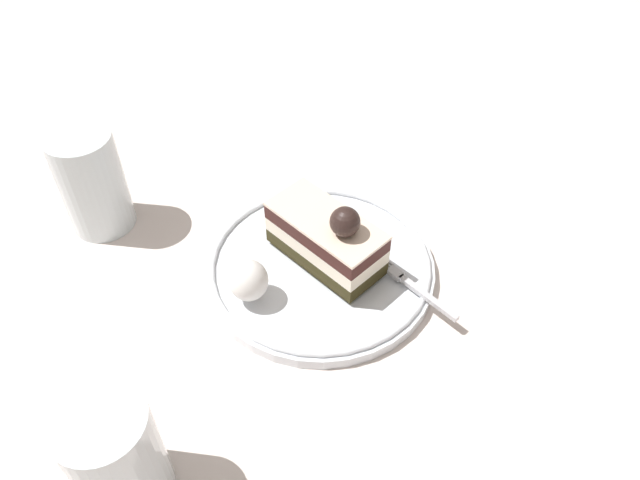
{
  "coord_description": "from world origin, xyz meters",
  "views": [
    {
      "loc": [
        -0.21,
        -0.31,
        0.47
      ],
      "look_at": [
        0.03,
        0.02,
        0.05
      ],
      "focal_mm": 34.74,
      "sensor_mm": 36.0,
      "label": 1
    }
  ],
  "objects_px": {
    "whipped_cream_dollop": "(248,280)",
    "drink_glass_near": "(118,460)",
    "dessert_plate": "(320,267)",
    "fork": "(408,283)",
    "drink_glass_far": "(93,185)",
    "cake_slice": "(327,237)"
  },
  "relations": [
    {
      "from": "fork",
      "to": "dessert_plate",
      "type": "bearing_deg",
      "value": 125.25
    },
    {
      "from": "dessert_plate",
      "to": "fork",
      "type": "height_order",
      "value": "fork"
    },
    {
      "from": "fork",
      "to": "drink_glass_far",
      "type": "distance_m",
      "value": 0.34
    },
    {
      "from": "drink_glass_far",
      "to": "cake_slice",
      "type": "bearing_deg",
      "value": -50.79
    },
    {
      "from": "dessert_plate",
      "to": "fork",
      "type": "xyz_separation_m",
      "value": [
        0.05,
        -0.07,
        0.01
      ]
    },
    {
      "from": "fork",
      "to": "drink_glass_far",
      "type": "bearing_deg",
      "value": 126.91
    },
    {
      "from": "cake_slice",
      "to": "drink_glass_near",
      "type": "height_order",
      "value": "drink_glass_near"
    },
    {
      "from": "dessert_plate",
      "to": "whipped_cream_dollop",
      "type": "xyz_separation_m",
      "value": [
        -0.08,
        0.0,
        0.03
      ]
    },
    {
      "from": "fork",
      "to": "drink_glass_near",
      "type": "relative_size",
      "value": 1.05
    },
    {
      "from": "drink_glass_far",
      "to": "fork",
      "type": "bearing_deg",
      "value": -53.09
    },
    {
      "from": "whipped_cream_dollop",
      "to": "drink_glass_near",
      "type": "xyz_separation_m",
      "value": [
        -0.16,
        -0.1,
        0.01
      ]
    },
    {
      "from": "dessert_plate",
      "to": "drink_glass_far",
      "type": "xyz_separation_m",
      "value": [
        -0.15,
        0.19,
        0.04
      ]
    },
    {
      "from": "whipped_cream_dollop",
      "to": "drink_glass_near",
      "type": "distance_m",
      "value": 0.19
    },
    {
      "from": "whipped_cream_dollop",
      "to": "drink_glass_far",
      "type": "xyz_separation_m",
      "value": [
        -0.07,
        0.19,
        0.02
      ]
    },
    {
      "from": "whipped_cream_dollop",
      "to": "fork",
      "type": "relative_size",
      "value": 0.37
    },
    {
      "from": "dessert_plate",
      "to": "drink_glass_far",
      "type": "height_order",
      "value": "drink_glass_far"
    },
    {
      "from": "cake_slice",
      "to": "whipped_cream_dollop",
      "type": "relative_size",
      "value": 3.02
    },
    {
      "from": "drink_glass_near",
      "to": "drink_glass_far",
      "type": "bearing_deg",
      "value": 72.19
    },
    {
      "from": "cake_slice",
      "to": "fork",
      "type": "bearing_deg",
      "value": -59.87
    },
    {
      "from": "cake_slice",
      "to": "fork",
      "type": "relative_size",
      "value": 1.12
    },
    {
      "from": "dessert_plate",
      "to": "drink_glass_near",
      "type": "distance_m",
      "value": 0.26
    },
    {
      "from": "whipped_cream_dollop",
      "to": "drink_glass_near",
      "type": "relative_size",
      "value": 0.39
    }
  ]
}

